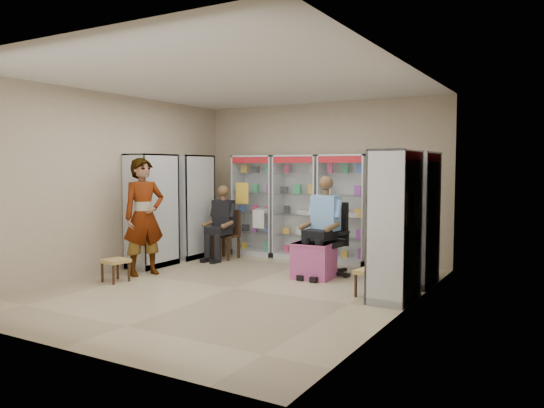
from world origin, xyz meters
The scene contains 18 objects.
floor centered at (0.00, 0.00, 0.00)m, with size 6.00×6.00×0.00m, color tan.
room_shell centered at (0.00, 0.00, 1.97)m, with size 5.02×6.02×3.01m.
cabinet_back_left centered at (-1.30, 2.73, 1.00)m, with size 0.90×0.50×2.00m, color #B1B5B8.
cabinet_back_mid centered at (-0.35, 2.73, 1.00)m, with size 0.90×0.50×2.00m, color #B8BAC0.
cabinet_back_right centered at (0.60, 2.73, 1.00)m, with size 0.90×0.50×2.00m, color #A1A3A8.
cabinet_right_far centered at (2.23, 1.60, 1.00)m, with size 0.50×0.90×2.00m, color #A9ACB0.
cabinet_right_near centered at (2.23, 0.50, 1.00)m, with size 0.50×0.90×2.00m, color silver.
cabinet_left_far centered at (-2.23, 1.80, 1.00)m, with size 0.50×0.90×2.00m, color silver.
cabinet_left_near centered at (-2.23, 0.70, 1.00)m, with size 0.50×0.90×2.00m, color #A8ABAF.
wooden_chair centered at (-1.55, 2.00, 0.47)m, with size 0.42×0.42×0.94m, color black.
seated_customer centered at (-1.55, 1.95, 0.67)m, with size 0.44×0.60×1.34m, color black, non-canonical shape.
office_chair centered at (0.80, 1.54, 0.60)m, with size 0.65×0.65×1.20m, color black.
seated_shopkeeper centered at (0.80, 1.49, 0.76)m, with size 0.50×0.70×1.52m, color #71A5E0, non-canonical shape.
pink_trunk centered at (0.70, 1.23, 0.29)m, with size 0.59×0.57×0.57m, color #BF4C9E.
tea_glass centered at (0.69, 1.18, 0.62)m, with size 0.07×0.07×0.10m, color #541607.
woven_stool_a centered at (1.90, 0.52, 0.18)m, with size 0.37×0.37×0.37m, color #A27444.
woven_stool_b centered at (-1.83, -0.56, 0.18)m, with size 0.35×0.35×0.35m, color #9F8543.
standing_man centered at (-1.82, 0.07, 0.96)m, with size 0.70×0.46×1.92m, color #9B9B9E.
Camera 1 is at (4.31, -6.34, 1.77)m, focal length 35.00 mm.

